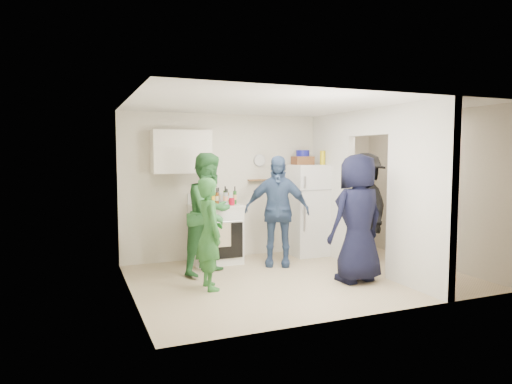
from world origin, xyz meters
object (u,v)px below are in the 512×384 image
stove (216,234)px  person_denim (277,211)px  wicker_basket (303,161)px  person_green_center (210,214)px  person_navy (358,218)px  fridge (308,210)px  blue_bowl (303,153)px  person_nook (364,208)px  person_green_left (210,233)px  yellow_cup_stack_top (323,158)px

stove → person_denim: bearing=-32.3°
wicker_basket → person_green_center: bearing=-160.8°
wicker_basket → person_navy: person_navy is taller
stove → wicker_basket: size_ratio=2.79×
person_green_center → person_navy: 2.18m
fridge → wicker_basket: bearing=153.4°
blue_bowl → person_nook: bearing=-51.8°
person_green_center → person_denim: (1.16, 0.10, -0.02)m
person_denim → person_navy: bearing=-35.9°
person_green_left → person_denim: person_denim is taller
fridge → blue_bowl: size_ratio=6.76×
stove → person_navy: size_ratio=0.54×
person_green_left → person_navy: size_ratio=0.83×
yellow_cup_stack_top → fridge: bearing=155.6°
wicker_basket → person_green_left: 2.75m
person_green_center → person_nook: bearing=-39.6°
blue_bowl → yellow_cup_stack_top: 0.36m
blue_bowl → person_navy: (-0.11, -1.88, -0.92)m
fridge → person_nook: size_ratio=0.89×
person_green_center → wicker_basket: bearing=-15.6°
wicker_basket → person_nook: size_ratio=0.19×
person_green_center → person_green_left: bearing=-141.5°
wicker_basket → person_nook: (0.70, -0.89, -0.78)m
fridge → wicker_basket: size_ratio=4.63×
yellow_cup_stack_top → person_nook: yellow_cup_stack_top is taller
stove → wicker_basket: (1.64, 0.02, 1.21)m
yellow_cup_stack_top → person_green_center: size_ratio=0.14×
person_green_center → person_denim: person_green_center is taller
person_green_left → blue_bowl: bearing=-56.8°
person_nook → blue_bowl: bearing=-132.3°
person_nook → stove: bearing=-100.9°
wicker_basket → person_nook: bearing=-51.8°
stove → person_nook: bearing=-20.4°
person_denim → person_nook: size_ratio=0.98×
person_nook → wicker_basket: bearing=-132.3°
yellow_cup_stack_top → person_denim: 1.45m
wicker_basket → person_green_center: (-1.92, -0.67, -0.78)m
fridge → person_nook: 1.04m
stove → blue_bowl: blue_bowl is taller
wicker_basket → person_navy: bearing=-93.4°
stove → person_nook: size_ratio=0.53×
blue_bowl → person_nook: blue_bowl is taller
yellow_cup_stack_top → blue_bowl: bearing=154.9°
person_green_center → person_nook: size_ratio=1.00×
blue_bowl → person_navy: size_ratio=0.13×
person_navy → wicker_basket: bearing=-101.3°
person_green_left → person_denim: 1.63m
person_denim → person_nook: person_nook is taller
fridge → blue_bowl: blue_bowl is taller
wicker_basket → person_green_left: bearing=-146.5°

